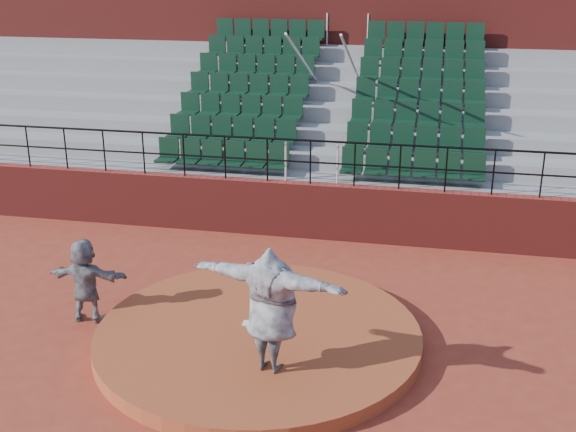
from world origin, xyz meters
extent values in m
plane|color=maroon|center=(0.00, 0.00, 0.00)|extent=(90.00, 90.00, 0.00)
cylinder|color=#964121|center=(0.00, 0.00, 0.12)|extent=(5.50, 5.50, 0.25)
cube|color=white|center=(0.00, 0.15, 0.27)|extent=(0.60, 0.15, 0.03)
cube|color=maroon|center=(0.00, 5.00, 0.65)|extent=(24.00, 0.30, 1.30)
cylinder|color=black|center=(0.00, 5.00, 2.30)|extent=(24.00, 0.05, 0.05)
cylinder|color=black|center=(0.00, 5.00, 1.80)|extent=(24.00, 0.04, 0.04)
cylinder|color=black|center=(-7.00, 5.00, 1.80)|extent=(0.04, 0.04, 1.00)
cylinder|color=black|center=(-6.00, 5.00, 1.80)|extent=(0.04, 0.04, 1.00)
cylinder|color=black|center=(-5.00, 5.00, 1.80)|extent=(0.04, 0.04, 1.00)
cylinder|color=black|center=(-4.00, 5.00, 1.80)|extent=(0.04, 0.04, 1.00)
cylinder|color=black|center=(-3.00, 5.00, 1.80)|extent=(0.04, 0.04, 1.00)
cylinder|color=black|center=(-2.00, 5.00, 1.80)|extent=(0.04, 0.04, 1.00)
cylinder|color=black|center=(-1.00, 5.00, 1.80)|extent=(0.04, 0.04, 1.00)
cylinder|color=black|center=(0.00, 5.00, 1.80)|extent=(0.04, 0.04, 1.00)
cylinder|color=black|center=(1.00, 5.00, 1.80)|extent=(0.04, 0.04, 1.00)
cylinder|color=black|center=(2.00, 5.00, 1.80)|extent=(0.04, 0.04, 1.00)
cylinder|color=black|center=(3.00, 5.00, 1.80)|extent=(0.04, 0.04, 1.00)
cylinder|color=black|center=(4.00, 5.00, 1.80)|extent=(0.04, 0.04, 1.00)
cylinder|color=black|center=(5.00, 5.00, 1.80)|extent=(0.04, 0.04, 1.00)
cube|color=gray|center=(0.00, 5.58, 0.65)|extent=(24.00, 0.85, 1.30)
cube|color=black|center=(-2.25, 5.59, 1.66)|extent=(3.30, 0.48, 0.72)
cube|color=black|center=(2.25, 5.59, 1.66)|extent=(3.30, 0.48, 0.72)
cube|color=gray|center=(0.00, 6.43, 0.85)|extent=(24.00, 0.85, 1.70)
cube|color=black|center=(-2.25, 6.44, 2.06)|extent=(3.30, 0.48, 0.72)
cube|color=black|center=(2.25, 6.44, 2.06)|extent=(3.30, 0.48, 0.72)
cube|color=gray|center=(0.00, 7.28, 1.05)|extent=(24.00, 0.85, 2.10)
cube|color=black|center=(-2.25, 7.29, 2.46)|extent=(3.30, 0.48, 0.72)
cube|color=black|center=(2.25, 7.29, 2.46)|extent=(3.30, 0.48, 0.72)
cube|color=gray|center=(0.00, 8.12, 1.25)|extent=(24.00, 0.85, 2.50)
cube|color=black|center=(-2.25, 8.13, 2.86)|extent=(3.30, 0.48, 0.72)
cube|color=black|center=(2.25, 8.13, 2.86)|extent=(3.30, 0.48, 0.72)
cube|color=gray|center=(0.00, 8.97, 1.45)|extent=(24.00, 0.85, 2.90)
cube|color=black|center=(-2.25, 8.98, 3.26)|extent=(3.30, 0.48, 0.72)
cube|color=black|center=(2.25, 8.98, 3.26)|extent=(3.30, 0.48, 0.72)
cube|color=gray|center=(0.00, 9.82, 1.65)|extent=(24.00, 0.85, 3.30)
cube|color=black|center=(-2.25, 9.83, 3.66)|extent=(3.30, 0.48, 0.72)
cube|color=black|center=(2.25, 9.83, 3.66)|extent=(3.30, 0.48, 0.72)
cube|color=gray|center=(0.00, 10.68, 1.85)|extent=(24.00, 0.85, 3.70)
cube|color=black|center=(-2.25, 10.69, 4.06)|extent=(3.30, 0.48, 0.72)
cube|color=black|center=(2.25, 10.69, 4.06)|extent=(3.30, 0.48, 0.72)
cylinder|color=silver|center=(-0.60, 8.12, 3.40)|extent=(0.06, 5.97, 2.46)
cylinder|color=silver|center=(0.60, 8.12, 3.40)|extent=(0.06, 5.97, 2.46)
cube|color=maroon|center=(0.00, 12.60, 3.55)|extent=(24.00, 3.00, 7.10)
imported|color=black|center=(0.49, -1.12, 1.25)|extent=(2.55, 1.20, 2.00)
imported|color=black|center=(-3.19, 0.18, 0.78)|extent=(1.46, 0.51, 1.55)
camera|label=1|loc=(2.67, -10.46, 6.22)|focal=45.00mm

